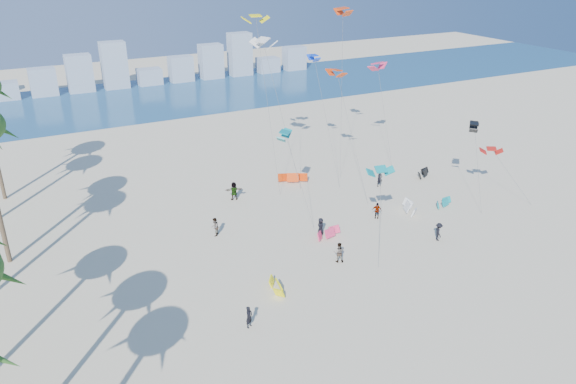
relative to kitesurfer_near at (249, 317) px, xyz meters
name	(u,v)px	position (x,y,z in m)	size (l,w,h in m)	color
ground	(361,355)	(5.18, -5.96, -0.81)	(220.00, 220.00, 0.00)	beige
ocean	(121,101)	(5.18, 66.04, -0.80)	(220.00, 220.00, 0.00)	navy
kitesurfer_near	(249,317)	(0.00, 0.00, 0.00)	(0.59, 0.39, 1.62)	black
kitesurfer_mid	(339,252)	(10.01, 4.50, 0.07)	(0.85, 0.66, 1.75)	gray
kitesurfers_far	(306,209)	(11.67, 13.02, 0.07)	(20.66, 17.49, 1.91)	black
grounded_kites	(358,204)	(17.13, 12.26, -0.35)	(26.73, 20.60, 1.05)	#FFF20D
flying_kites	(341,71)	(18.56, 18.41, 11.68)	(24.62, 22.98, 18.54)	#0B878D
distant_skyline	(101,73)	(3.99, 76.04, 2.28)	(85.00, 3.00, 8.40)	#9EADBF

